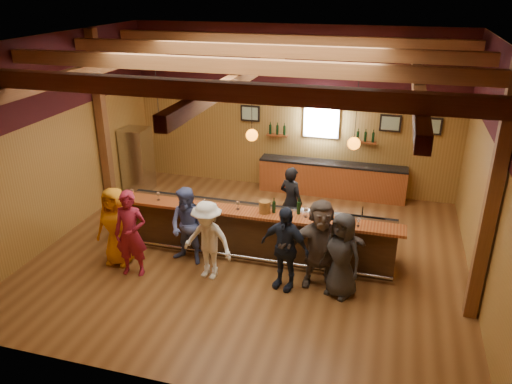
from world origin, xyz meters
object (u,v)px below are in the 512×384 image
customer_white (208,240)px  bartender (291,201)px  customer_navy (284,248)px  ice_bucket (265,207)px  customer_denim (188,226)px  customer_dark (342,255)px  stainless_fridge (137,160)px  customer_orange (116,226)px  bottle_a (274,207)px  customer_brown (320,243)px  customer_redvest (131,234)px  bar_counter (255,230)px  back_bar_cabinet (332,179)px

customer_white → bartender: size_ratio=0.99×
customer_navy → ice_bucket: (-0.63, 0.89, 0.39)m
customer_denim → customer_dark: (3.20, -0.32, -0.00)m
stainless_fridge → customer_denim: bearing=-48.3°
customer_orange → bottle_a: 3.29m
customer_brown → stainless_fridge: bearing=130.5°
customer_denim → customer_white: size_ratio=1.02×
customer_redvest → bartender: size_ratio=1.09×
customer_orange → customer_denim: (1.43, 0.42, -0.01)m
stainless_fridge → customer_navy: 6.22m
customer_navy → bottle_a: (-0.44, 0.94, 0.39)m
customer_white → bartender: bartender is taller
customer_navy → bottle_a: bearing=130.8°
stainless_fridge → customer_brown: bearing=-30.6°
ice_bucket → bottle_a: size_ratio=0.78×
customer_orange → bottle_a: (3.11, 1.00, 0.39)m
customer_dark → bar_counter: bearing=176.5°
back_bar_cabinet → customer_navy: (-0.26, -4.76, 0.38)m
customer_orange → customer_dark: customer_orange is taller
ice_bucket → bartender: bearing=78.2°
customer_white → ice_bucket: customer_white is taller
customer_redvest → back_bar_cabinet: bearing=49.1°
customer_redvest → ice_bucket: bearing=19.2°
bar_counter → customer_orange: customer_orange is taller
back_bar_cabinet → customer_orange: bearing=-128.3°
customer_orange → customer_redvest: bearing=-31.1°
customer_dark → customer_brown: bearing=178.2°
customer_brown → back_bar_cabinet: bearing=75.9°
bar_counter → customer_brown: size_ratio=3.50×
customer_navy → customer_orange: bearing=-163.5°
customer_orange → customer_redvest: 0.59m
bartender → customer_redvest: bearing=68.6°
customer_orange → customer_dark: bearing=0.1°
stainless_fridge → ice_bucket: 5.21m
bar_counter → bottle_a: bearing=-27.6°
back_bar_cabinet → customer_redvest: size_ratio=2.22×
customer_denim → bottle_a: size_ratio=5.10×
customer_white → bartender: (1.18, 2.29, 0.00)m
customer_navy → customer_brown: size_ratio=0.95×
back_bar_cabinet → customer_redvest: bearing=-122.9°
customer_orange → ice_bucket: bearing=16.8°
stainless_fridge → customer_redvest: customer_redvest is taller
customer_brown → ice_bucket: customer_brown is taller
customer_denim → bartender: (1.77, 1.86, -0.01)m
customer_denim → bottle_a: bearing=30.2°
customer_navy → ice_bucket: customer_navy is taller
customer_navy → customer_brown: 0.70m
stainless_fridge → customer_navy: bearing=-35.8°
bar_counter → stainless_fridge: size_ratio=3.50×
back_bar_cabinet → ice_bucket: bearing=-102.9°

